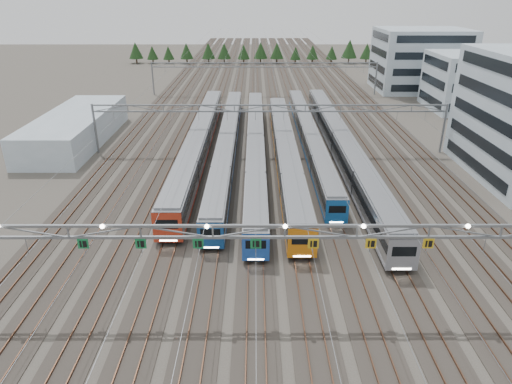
{
  "coord_description": "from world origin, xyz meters",
  "views": [
    {
      "loc": [
        -2.29,
        -30.98,
        24.48
      ],
      "look_at": [
        -2.21,
        16.07,
        3.5
      ],
      "focal_mm": 32.0,
      "sensor_mm": 36.0,
      "label": 1
    }
  ],
  "objects_px": {
    "train_b": "(228,141)",
    "gantry_mid": "(270,114)",
    "train_d": "(285,150)",
    "depot_bldg_north": "(420,60)",
    "train_c": "(256,144)",
    "gantry_near": "(284,235)",
    "train_a": "(200,140)",
    "gantry_far": "(264,69)",
    "train_f": "(341,144)",
    "train_e": "(309,135)",
    "west_shed": "(76,128)",
    "depot_bldg_mid": "(465,82)"
  },
  "relations": [
    {
      "from": "train_e",
      "to": "train_a",
      "type": "bearing_deg",
      "value": -167.57
    },
    {
      "from": "train_c",
      "to": "train_f",
      "type": "distance_m",
      "value": 13.51
    },
    {
      "from": "depot_bldg_north",
      "to": "west_shed",
      "type": "bearing_deg",
      "value": -148.57
    },
    {
      "from": "train_c",
      "to": "gantry_near",
      "type": "xyz_separation_m",
      "value": [
        2.2,
        -38.12,
        5.1
      ]
    },
    {
      "from": "train_c",
      "to": "west_shed",
      "type": "bearing_deg",
      "value": 165.87
    },
    {
      "from": "train_d",
      "to": "west_shed",
      "type": "bearing_deg",
      "value": 162.82
    },
    {
      "from": "train_a",
      "to": "gantry_mid",
      "type": "bearing_deg",
      "value": 3.41
    },
    {
      "from": "train_c",
      "to": "depot_bldg_north",
      "type": "relative_size",
      "value": 2.88
    },
    {
      "from": "train_a",
      "to": "west_shed",
      "type": "bearing_deg",
      "value": 163.61
    },
    {
      "from": "train_f",
      "to": "depot_bldg_mid",
      "type": "bearing_deg",
      "value": 44.62
    },
    {
      "from": "train_e",
      "to": "west_shed",
      "type": "bearing_deg",
      "value": 176.35
    },
    {
      "from": "train_b",
      "to": "train_e",
      "type": "bearing_deg",
      "value": 15.78
    },
    {
      "from": "train_f",
      "to": "gantry_mid",
      "type": "distance_m",
      "value": 12.22
    },
    {
      "from": "train_c",
      "to": "gantry_near",
      "type": "relative_size",
      "value": 1.13
    },
    {
      "from": "train_b",
      "to": "train_a",
      "type": "bearing_deg",
      "value": -178.08
    },
    {
      "from": "depot_bldg_north",
      "to": "west_shed",
      "type": "xyz_separation_m",
      "value": [
        -74.06,
        -45.26,
        -5.21
      ]
    },
    {
      "from": "depot_bldg_mid",
      "to": "train_d",
      "type": "bearing_deg",
      "value": -139.95
    },
    {
      "from": "train_d",
      "to": "depot_bldg_north",
      "type": "relative_size",
      "value": 2.55
    },
    {
      "from": "train_e",
      "to": "gantry_near",
      "type": "height_order",
      "value": "gantry_near"
    },
    {
      "from": "train_f",
      "to": "gantry_far",
      "type": "bearing_deg",
      "value": 103.37
    },
    {
      "from": "train_b",
      "to": "train_e",
      "type": "xyz_separation_m",
      "value": [
        13.5,
        3.82,
        -0.07
      ]
    },
    {
      "from": "depot_bldg_mid",
      "to": "west_shed",
      "type": "height_order",
      "value": "depot_bldg_mid"
    },
    {
      "from": "train_b",
      "to": "train_c",
      "type": "distance_m",
      "value": 4.74
    },
    {
      "from": "train_a",
      "to": "train_f",
      "type": "bearing_deg",
      "value": -4.21
    },
    {
      "from": "gantry_mid",
      "to": "depot_bldg_north",
      "type": "xyz_separation_m",
      "value": [
        40.59,
        51.12,
        1.29
      ]
    },
    {
      "from": "train_a",
      "to": "west_shed",
      "type": "xyz_separation_m",
      "value": [
        -22.21,
        6.53,
        0.2
      ]
    },
    {
      "from": "train_a",
      "to": "train_e",
      "type": "relative_size",
      "value": 1.01
    },
    {
      "from": "train_c",
      "to": "train_b",
      "type": "bearing_deg",
      "value": 161.82
    },
    {
      "from": "train_c",
      "to": "gantry_far",
      "type": "height_order",
      "value": "gantry_far"
    },
    {
      "from": "train_b",
      "to": "train_f",
      "type": "xyz_separation_m",
      "value": [
        18.0,
        -1.81,
        0.21
      ]
    },
    {
      "from": "gantry_far",
      "to": "west_shed",
      "type": "height_order",
      "value": "gantry_far"
    },
    {
      "from": "train_c",
      "to": "train_f",
      "type": "xyz_separation_m",
      "value": [
        13.5,
        -0.33,
        0.23
      ]
    },
    {
      "from": "train_a",
      "to": "train_d",
      "type": "height_order",
      "value": "train_a"
    },
    {
      "from": "train_b",
      "to": "gantry_mid",
      "type": "xyz_separation_m",
      "value": [
        6.75,
        0.52,
        4.38
      ]
    },
    {
      "from": "train_c",
      "to": "train_e",
      "type": "xyz_separation_m",
      "value": [
        9.0,
        5.29,
        -0.05
      ]
    },
    {
      "from": "gantry_mid",
      "to": "gantry_far",
      "type": "bearing_deg",
      "value": 90.0
    },
    {
      "from": "train_b",
      "to": "depot_bldg_north",
      "type": "relative_size",
      "value": 2.82
    },
    {
      "from": "gantry_far",
      "to": "train_f",
      "type": "bearing_deg",
      "value": -76.63
    },
    {
      "from": "train_f",
      "to": "gantry_near",
      "type": "relative_size",
      "value": 1.18
    },
    {
      "from": "train_d",
      "to": "gantry_mid",
      "type": "height_order",
      "value": "gantry_mid"
    },
    {
      "from": "depot_bldg_north",
      "to": "train_e",
      "type": "bearing_deg",
      "value": -125.29
    },
    {
      "from": "gantry_far",
      "to": "depot_bldg_mid",
      "type": "distance_m",
      "value": 46.13
    },
    {
      "from": "train_d",
      "to": "gantry_near",
      "type": "bearing_deg",
      "value": -93.76
    },
    {
      "from": "train_f",
      "to": "train_e",
      "type": "bearing_deg",
      "value": 128.67
    },
    {
      "from": "train_f",
      "to": "train_a",
      "type": "bearing_deg",
      "value": 175.79
    },
    {
      "from": "gantry_far",
      "to": "depot_bldg_mid",
      "type": "xyz_separation_m",
      "value": [
        43.42,
        -15.57,
        -0.4
      ]
    },
    {
      "from": "train_f",
      "to": "depot_bldg_north",
      "type": "height_order",
      "value": "depot_bldg_north"
    },
    {
      "from": "gantry_near",
      "to": "train_d",
      "type": "bearing_deg",
      "value": 86.24
    },
    {
      "from": "train_b",
      "to": "gantry_near",
      "type": "bearing_deg",
      "value": -80.39
    },
    {
      "from": "gantry_near",
      "to": "gantry_mid",
      "type": "xyz_separation_m",
      "value": [
        0.05,
        40.12,
        -0.7
      ]
    }
  ]
}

